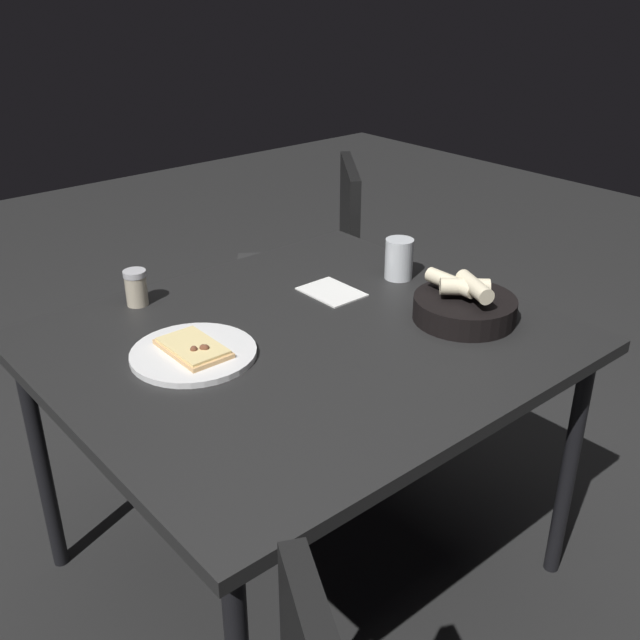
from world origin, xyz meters
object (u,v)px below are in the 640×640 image
(dining_table, at_px, (303,358))
(pizza_plate, at_px, (194,352))
(pepper_shaker, at_px, (136,290))
(bread_basket, at_px, (464,305))
(beer_glass, at_px, (399,261))
(chair_far, at_px, (316,261))

(dining_table, height_order, pizza_plate, pizza_plate)
(pizza_plate, height_order, pepper_shaker, pepper_shaker)
(bread_basket, distance_m, pepper_shaker, 0.82)
(dining_table, distance_m, bread_basket, 0.41)
(bread_basket, relative_size, beer_glass, 2.23)
(beer_glass, bearing_deg, dining_table, 103.71)
(dining_table, distance_m, pizza_plate, 0.26)
(pepper_shaker, height_order, chair_far, chair_far)
(dining_table, distance_m, beer_glass, 0.45)
(pizza_plate, xyz_separation_m, pepper_shaker, (0.33, -0.04, 0.03))
(dining_table, relative_size, chair_far, 1.33)
(pepper_shaker, bearing_deg, beer_glass, -116.02)
(pizza_plate, relative_size, beer_glass, 2.51)
(pizza_plate, xyz_separation_m, chair_far, (0.67, -0.92, -0.22))
(bread_basket, xyz_separation_m, chair_far, (0.93, -0.32, -0.25))
(pizza_plate, bearing_deg, beer_glass, -88.34)
(pepper_shaker, bearing_deg, bread_basket, -136.62)
(beer_glass, bearing_deg, bread_basket, 166.37)
(beer_glass, relative_size, chair_far, 0.13)
(bread_basket, distance_m, chair_far, 1.02)
(bread_basket, height_order, chair_far, chair_far)
(dining_table, height_order, bread_basket, bread_basket)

